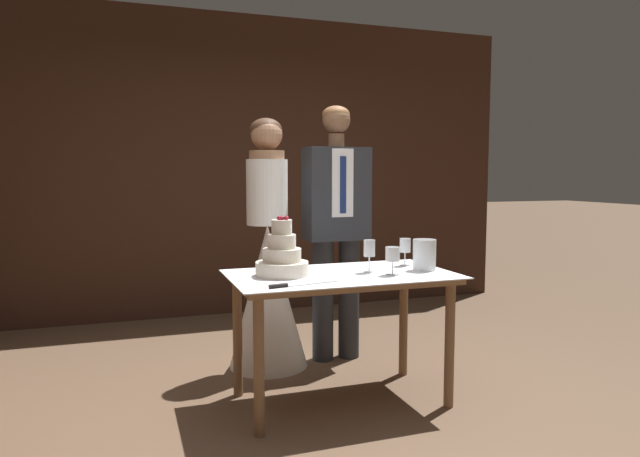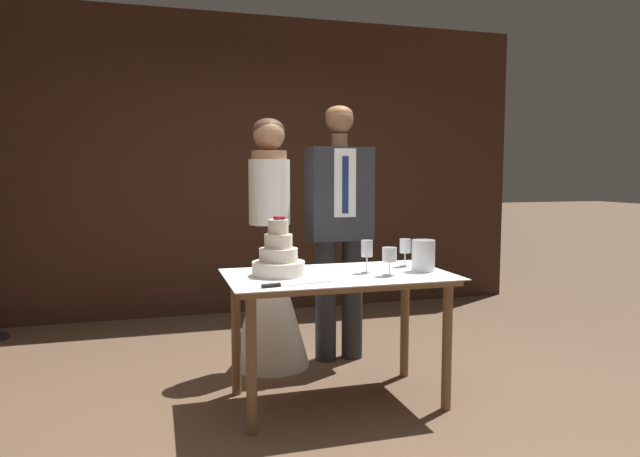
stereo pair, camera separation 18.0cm
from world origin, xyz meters
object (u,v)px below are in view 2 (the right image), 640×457
Objects in this scene: cake_table at (338,291)px; tiered_cake at (278,257)px; wine_glass_middle at (389,255)px; groom at (339,220)px; bride at (270,276)px; wine_glass_far at (367,250)px; cake_knife at (283,285)px; wine_glass_near at (405,247)px; hurricane_candle at (423,256)px.

tiered_cake is at bearing 171.53° from cake_table.
groom is (-0.01, 0.88, 0.13)m from wine_glass_middle.
bride is 0.63m from groom.
cake_table is at bearing 177.26° from wine_glass_far.
tiered_cake is 2.11× the size of wine_glass_middle.
cake_knife is 1.02m from bride.
groom is (0.59, 0.69, 0.15)m from tiered_cake.
cake_table is at bearing 152.57° from wine_glass_middle.
bride is at bearing 140.45° from wine_glass_near.
cake_knife is 2.05× the size of wine_glass_far.
wine_glass_near is 0.90× the size of wine_glass_far.
groom reaches higher than wine_glass_near.
cake_table is 6.75× the size of wine_glass_far.
wine_glass_middle is at bearing -27.43° from cake_table.
cake_knife is at bearing -168.47° from wine_glass_middle.
groom is (0.25, 0.74, 0.35)m from cake_table.
cake_table is at bearing 23.82° from cake_knife.
tiered_cake is 0.33m from cake_knife.
cake_table is 8.00× the size of wine_glass_middle.
tiered_cake reaches higher than wine_glass_far.
tiered_cake is at bearing -130.39° from groom.
hurricane_candle is (0.03, -0.19, -0.03)m from wine_glass_near.
tiered_cake is at bearing -173.88° from wine_glass_near.
wine_glass_far is at bearing -95.94° from groom.
bride is 0.94× the size of groom.
wine_glass_middle is at bearing -89.38° from groom.
hurricane_candle is at bearing -46.04° from bride.
wine_glass_near reaches higher than cake_table.
wine_glass_middle is 1.04m from bride.
tiered_cake is 0.20× the size of bride.
hurricane_candle reaches higher than cake_table.
groom is at bearing 90.62° from wine_glass_middle.
wine_glass_middle is 0.15m from wine_glass_far.
groom reaches higher than hurricane_candle.
cake_table is 0.40m from tiered_cake.
hurricane_candle is 0.11× the size of bride.
wine_glass_near is 0.93× the size of hurricane_candle.
hurricane_candle is 0.10× the size of groom.
tiered_cake reaches higher than hurricane_candle.
wine_glass_middle is at bearing -129.10° from wine_glass_near.
cake_knife is 0.22× the size of groom.
wine_glass_far is (-0.31, -0.15, 0.01)m from wine_glass_near.
tiered_cake is 0.92m from groom.
wine_glass_far is (-0.09, 0.13, 0.02)m from wine_glass_middle.
wine_glass_near is 0.19m from hurricane_candle.
wine_glass_near is at bearing -39.55° from bride.
hurricane_candle is at bearing -6.71° from wine_glass_far.
hurricane_candle is at bearing -80.57° from wine_glass_near.
cake_table is 0.86m from groom.
cake_table is 0.71× the size of groom.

